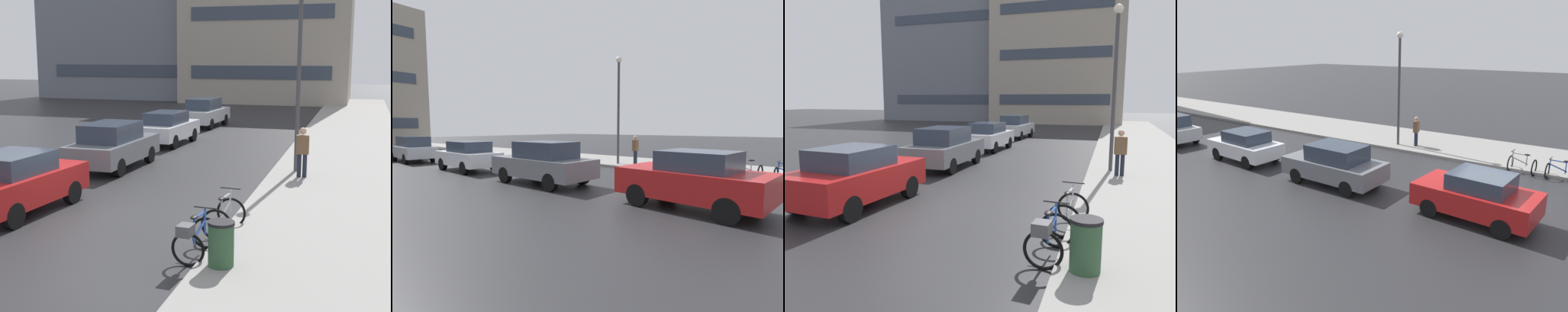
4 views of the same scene
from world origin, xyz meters
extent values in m
plane|color=#28282B|center=(0.00, 0.00, 0.00)|extent=(140.00, 140.00, 0.00)
cube|color=gray|center=(6.00, 10.00, 0.07)|extent=(4.80, 60.00, 0.14)
torus|color=black|center=(3.48, -1.41, 0.35)|extent=(0.70, 0.11, 0.70)
torus|color=black|center=(3.40, -2.46, 0.35)|extent=(0.70, 0.11, 0.70)
cube|color=#234CA8|center=(3.42, -2.12, 0.61)|extent=(0.04, 0.04, 0.52)
cube|color=#234CA8|center=(3.47, -1.49, 0.63)|extent=(0.04, 0.04, 0.56)
cube|color=#234CA8|center=(3.45, -1.80, 0.85)|extent=(0.08, 0.63, 0.04)
cube|color=#234CA8|center=(3.44, -1.83, 0.56)|extent=(0.09, 0.71, 0.26)
ellipsoid|color=black|center=(3.42, -2.12, 0.90)|extent=(0.16, 0.27, 0.07)
cylinder|color=black|center=(3.47, -1.49, 0.93)|extent=(0.50, 0.06, 0.03)
cube|color=#4C4C51|center=(3.39, -2.58, 0.77)|extent=(0.30, 0.36, 0.22)
torus|color=black|center=(3.64, 0.19, 0.37)|extent=(0.73, 0.12, 0.73)
torus|color=black|center=(3.55, -0.86, 0.37)|extent=(0.73, 0.12, 0.73)
cube|color=#ADAFB5|center=(3.58, -0.52, 0.61)|extent=(0.04, 0.04, 0.49)
cube|color=#ADAFB5|center=(3.63, 0.11, 0.66)|extent=(0.04, 0.04, 0.59)
cube|color=#ADAFB5|center=(3.60, -0.21, 0.87)|extent=(0.09, 0.63, 0.04)
cube|color=#ADAFB5|center=(3.60, -0.23, 0.56)|extent=(0.10, 0.72, 0.26)
ellipsoid|color=black|center=(3.58, -0.52, 0.89)|extent=(0.16, 0.27, 0.07)
cylinder|color=black|center=(3.63, 0.11, 0.98)|extent=(0.50, 0.07, 0.03)
cube|color=#AD1919|center=(-2.03, -0.16, 0.69)|extent=(2.19, 4.08, 0.75)
cube|color=#2D3847|center=(-2.04, -0.32, 1.33)|extent=(1.70, 2.01, 0.53)
cylinder|color=black|center=(-2.79, 1.12, 0.32)|extent=(0.27, 0.65, 0.64)
cylinder|color=black|center=(-1.09, 1.00, 0.32)|extent=(0.27, 0.65, 0.64)
cylinder|color=black|center=(-2.97, -1.32, 0.32)|extent=(0.27, 0.65, 0.64)
cylinder|color=black|center=(-1.27, -1.44, 0.32)|extent=(0.27, 0.65, 0.64)
cube|color=slate|center=(-2.09, 5.80, 0.68)|extent=(1.98, 4.31, 0.72)
cube|color=#2D3847|center=(-2.10, 5.63, 1.36)|extent=(1.60, 2.28, 0.64)
cylinder|color=black|center=(-2.92, 7.14, 0.32)|extent=(0.23, 0.64, 0.64)
cylinder|color=black|center=(-1.22, 7.11, 0.32)|extent=(0.23, 0.64, 0.64)
cylinder|color=black|center=(-2.97, 4.49, 0.32)|extent=(0.23, 0.64, 0.64)
cylinder|color=black|center=(-1.27, 4.46, 0.32)|extent=(0.23, 0.64, 0.64)
cube|color=silver|center=(-2.06, 11.50, 0.65)|extent=(2.00, 3.98, 0.67)
cube|color=#2D3847|center=(-2.07, 11.35, 1.25)|extent=(1.57, 2.11, 0.53)
cylinder|color=black|center=(-2.78, 12.75, 0.32)|extent=(0.25, 0.65, 0.64)
cylinder|color=black|center=(-1.20, 12.67, 0.32)|extent=(0.25, 0.65, 0.64)
cylinder|color=black|center=(-2.92, 10.34, 0.32)|extent=(0.25, 0.65, 0.64)
cylinder|color=black|center=(-1.33, 10.26, 0.32)|extent=(0.25, 0.65, 0.64)
cube|color=#B2B5BA|center=(-2.16, 18.12, 0.67)|extent=(2.09, 4.13, 0.70)
cube|color=#2D3847|center=(-2.17, 17.96, 1.33)|extent=(1.62, 2.23, 0.63)
cylinder|color=black|center=(-2.85, 19.42, 0.32)|extent=(0.27, 0.66, 0.64)
cylinder|color=black|center=(-1.28, 19.29, 0.32)|extent=(0.27, 0.66, 0.64)
cylinder|color=black|center=(-3.04, 16.95, 0.32)|extent=(0.27, 0.66, 0.64)
cylinder|color=black|center=(-1.48, 16.82, 0.32)|extent=(0.27, 0.66, 0.64)
cylinder|color=#1E2333|center=(4.63, 5.58, 0.45)|extent=(0.14, 0.14, 0.91)
cylinder|color=#1E2333|center=(4.81, 5.61, 0.45)|extent=(0.14, 0.14, 0.91)
cube|color=brown|center=(4.72, 5.59, 1.22)|extent=(0.43, 0.29, 0.62)
sphere|color=tan|center=(4.72, 5.59, 1.66)|extent=(0.22, 0.22, 0.22)
cylinder|color=#424247|center=(4.42, 6.56, 2.94)|extent=(0.14, 0.14, 5.89)
sphere|color=#F2EACC|center=(4.42, 6.56, 6.03)|extent=(0.34, 0.34, 0.34)
cylinder|color=#2D5133|center=(4.09, -2.57, 0.47)|extent=(0.49, 0.49, 0.95)
cylinder|color=black|center=(4.09, -2.57, 0.98)|extent=(0.52, 0.52, 0.06)
cube|color=#9E9384|center=(-1.73, 37.54, 7.50)|extent=(14.25, 9.51, 15.00)
cube|color=#333D4C|center=(-1.73, 32.75, 2.70)|extent=(11.69, 0.06, 1.10)
cube|color=#333D4C|center=(-1.73, 32.75, 7.50)|extent=(11.69, 0.06, 1.10)
cube|color=#333D4C|center=(-1.73, 32.75, 12.30)|extent=(11.69, 0.06, 1.10)
cube|color=slate|center=(-12.10, 39.11, 7.48)|extent=(23.28, 9.20, 14.95)
cube|color=#333D4C|center=(-12.10, 34.47, 2.69)|extent=(19.09, 0.06, 1.10)
cube|color=#333D4C|center=(-12.10, 34.47, 12.26)|extent=(19.09, 0.06, 1.10)
camera|label=1|loc=(6.47, -12.01, 4.05)|focal=50.00mm
camera|label=2|loc=(-10.25, -3.15, 2.22)|focal=28.00mm
camera|label=3|loc=(4.38, -8.53, 2.88)|focal=35.00mm
camera|label=4|loc=(-13.58, -3.85, 5.62)|focal=35.00mm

